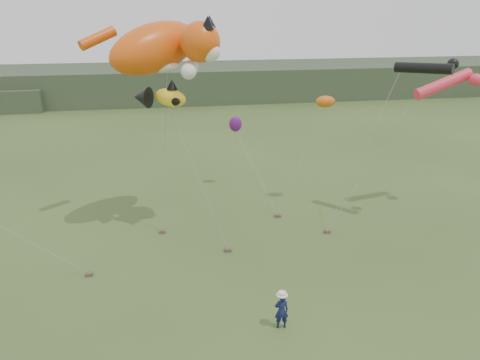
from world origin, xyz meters
name	(u,v)px	position (x,y,z in m)	size (l,w,h in m)	color
ground	(280,293)	(0.00, 0.00, 0.00)	(120.00, 120.00, 0.00)	#385123
headland	(171,83)	(-3.11, 44.69, 1.92)	(90.00, 13.00, 4.00)	#2D3D28
festival_attendant	(281,311)	(-0.52, -2.15, 0.71)	(0.52, 0.34, 1.43)	#121947
sandbag_anchors	(222,239)	(-1.79, 5.01, 0.08)	(12.08, 4.83, 0.16)	brown
cat_kite	(165,47)	(-4.10, 7.39, 9.31)	(6.74, 5.04, 3.29)	#E2510D
fish_kite	(160,97)	(-4.48, 6.59, 7.10)	(2.85, 1.86, 1.37)	yellow
tube_kites	(442,78)	(10.22, 6.73, 7.64)	(5.19, 3.26, 2.40)	black
misc_kites	(280,113)	(2.52, 10.62, 5.21)	(5.52, 4.20, 2.78)	#CF5D12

